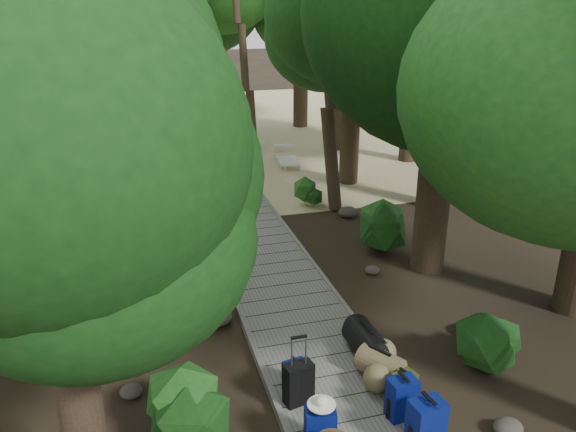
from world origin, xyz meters
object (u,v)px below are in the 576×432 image
object	(u,v)px
backpack_left_c	(320,428)
duffel_right_khaki	(380,364)
sun_lounger	(288,157)
backpack_right_b	(426,422)
suitcase_on_boardwalk	(299,383)
backpack_right_c	(402,396)
lone_suitcase_on_sand	(235,175)
backpack_right_d	(404,386)
backpack_left_d	(295,375)
duffel_right_black	(366,341)
kayak	(124,164)

from	to	relation	value
backpack_left_c	duffel_right_khaki	distance (m)	1.78
sun_lounger	backpack_right_b	bearing A→B (deg)	-90.77
backpack_right_b	suitcase_on_boardwalk	xyz separation A→B (m)	(-1.28, 1.26, -0.07)
backpack_right_c	lone_suitcase_on_sand	distance (m)	10.99
backpack_left_c	backpack_right_d	size ratio (longest dim) A/B	1.43
sun_lounger	backpack_right_d	bearing A→B (deg)	-90.69
sun_lounger	backpack_right_c	bearing A→B (deg)	-91.28
suitcase_on_boardwalk	lone_suitcase_on_sand	size ratio (longest dim) A/B	0.94
backpack_left_d	backpack_right_b	xyz separation A→B (m)	(1.25, -1.54, 0.13)
backpack_left_d	backpack_right_d	distance (m)	1.54
backpack_right_b	backpack_right_d	bearing A→B (deg)	72.52
duffel_right_black	kayak	size ratio (longest dim) A/B	0.28
lone_suitcase_on_sand	sun_lounger	size ratio (longest dim) A/B	0.33
duffel_right_black	suitcase_on_boardwalk	world-z (taller)	suitcase_on_boardwalk
duffel_right_black	lone_suitcase_on_sand	size ratio (longest dim) A/B	1.17
suitcase_on_boardwalk	backpack_right_d	bearing A→B (deg)	-26.68
backpack_left_d	backpack_left_c	bearing A→B (deg)	-102.79
backpack_left_d	suitcase_on_boardwalk	distance (m)	0.29
suitcase_on_boardwalk	kayak	world-z (taller)	suitcase_on_boardwalk
duffel_right_khaki	lone_suitcase_on_sand	world-z (taller)	lone_suitcase_on_sand
backpack_left_d	duffel_right_khaki	xyz separation A→B (m)	(1.30, -0.08, -0.03)
backpack_left_c	backpack_left_d	distance (m)	1.23
backpack_left_d	backpack_right_d	xyz separation A→B (m)	(1.40, -0.65, -0.01)
suitcase_on_boardwalk	lone_suitcase_on_sand	world-z (taller)	suitcase_on_boardwalk
duffel_right_black	backpack_right_d	bearing A→B (deg)	-88.29
backpack_left_c	backpack_right_b	size ratio (longest dim) A/B	0.91
duffel_right_khaki	sun_lounger	size ratio (longest dim) A/B	0.32
backpack_left_c	suitcase_on_boardwalk	xyz separation A→B (m)	(0.01, 0.95, -0.04)
backpack_right_b	sun_lounger	bearing A→B (deg)	73.69
duffel_right_khaki	suitcase_on_boardwalk	bearing A→B (deg)	157.35
backpack_left_c	sun_lounger	world-z (taller)	backpack_left_c
backpack_left_c	suitcase_on_boardwalk	distance (m)	0.95
suitcase_on_boardwalk	backpack_left_d	bearing A→B (deg)	70.60
backpack_right_c	kayak	size ratio (longest dim) A/B	0.23
suitcase_on_boardwalk	sun_lounger	bearing A→B (deg)	62.68
backpack_right_c	sun_lounger	xyz separation A→B (m)	(2.00, 12.66, -0.10)
backpack_left_d	backpack_right_b	bearing A→B (deg)	-61.64
backpack_right_d	lone_suitcase_on_sand	xyz separation A→B (m)	(-0.37, 10.71, -0.01)
backpack_right_d	duffel_right_black	distance (m)	1.17
backpack_right_c	sun_lounger	world-z (taller)	backpack_right_c
backpack_left_d	backpack_right_b	world-z (taller)	backpack_right_b
backpack_right_c	duffel_right_black	bearing A→B (deg)	80.94
duffel_right_khaki	kayak	size ratio (longest dim) A/B	0.24
duffel_right_black	lone_suitcase_on_sand	bearing A→B (deg)	89.66
backpack_left_c	sun_lounger	size ratio (longest dim) A/B	0.34
duffel_right_black	kayak	xyz separation A→B (m)	(-3.60, 12.50, -0.21)
backpack_right_b	kayak	distance (m)	14.98
backpack_left_c	lone_suitcase_on_sand	size ratio (longest dim) A/B	1.05
backpack_left_d	sun_lounger	xyz separation A→B (m)	(3.22, 11.72, -0.02)
backpack_left_c	duffel_right_black	distance (m)	2.22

